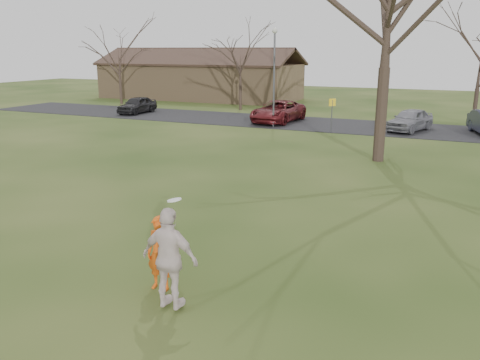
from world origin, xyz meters
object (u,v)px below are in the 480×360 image
at_px(player_defender, 160,253).
at_px(car_0, 137,105).
at_px(building, 200,79).
at_px(lamp_post, 274,66).
at_px(car_2, 278,111).
at_px(catching_play, 170,259).
at_px(car_4, 410,120).
at_px(big_tree, 389,0).

distance_m(player_defender, car_0, 30.64).
bearing_deg(building, player_defender, -62.29).
bearing_deg(car_0, lamp_post, -11.08).
bearing_deg(car_2, catching_play, -70.68).
bearing_deg(car_4, car_0, -162.75).
height_order(player_defender, car_0, player_defender).
distance_m(building, big_tree, 32.23).
xyz_separation_m(lamp_post, big_tree, (8.00, -7.50, 3.03)).
bearing_deg(car_4, big_tree, -74.13).
xyz_separation_m(car_0, car_4, (20.74, -0.27, 0.03)).
distance_m(car_2, car_4, 8.86).
height_order(car_0, big_tree, big_tree).
height_order(car_0, car_4, car_4).
bearing_deg(lamp_post, player_defender, -75.24).
distance_m(player_defender, car_4, 24.44).
distance_m(car_4, lamp_post, 9.16).
bearing_deg(car_2, car_4, 1.62).
relative_size(car_0, car_4, 0.96).
relative_size(catching_play, lamp_post, 0.36).
relative_size(car_2, building, 0.26).
height_order(car_2, building, building).
relative_size(player_defender, car_2, 0.31).
relative_size(car_0, lamp_post, 0.62).
xyz_separation_m(catching_play, lamp_post, (-6.58, 23.04, 2.88)).
bearing_deg(big_tree, car_2, 131.09).
xyz_separation_m(car_0, big_tree, (20.38, -9.70, 6.30)).
distance_m(car_0, lamp_post, 13.00).
xyz_separation_m(car_4, lamp_post, (-8.35, -1.93, 3.24)).
relative_size(car_0, catching_play, 1.72).
xyz_separation_m(catching_play, big_tree, (1.42, 15.54, 5.91)).
relative_size(car_2, lamp_post, 0.85).
xyz_separation_m(car_0, catching_play, (18.97, -25.25, 0.39)).
xyz_separation_m(player_defender, car_0, (-18.28, 24.59, -0.11)).
xyz_separation_m(car_2, big_tree, (8.50, -9.75, 6.22)).
bearing_deg(car_2, lamp_post, -73.73).
height_order(car_0, building, building).
height_order(player_defender, building, building).
bearing_deg(building, catching_play, -61.90).
height_order(car_4, big_tree, big_tree).
xyz_separation_m(car_0, lamp_post, (12.38, -2.20, 3.27)).
bearing_deg(catching_play, car_4, 85.95).
bearing_deg(big_tree, lamp_post, 136.85).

